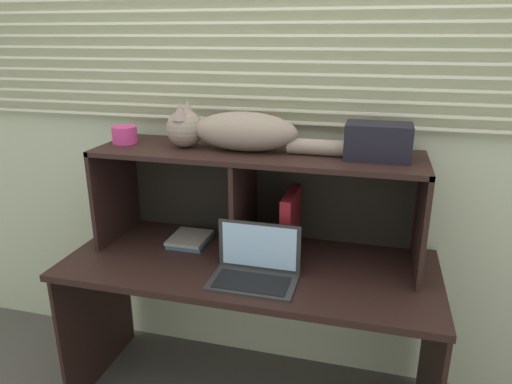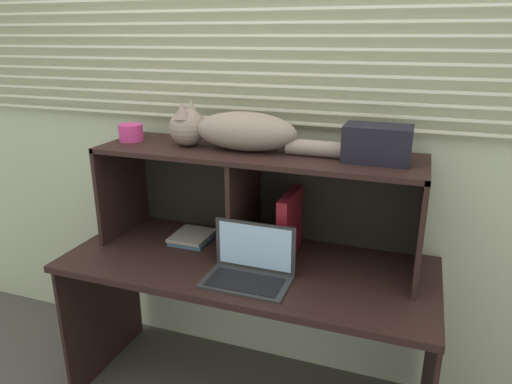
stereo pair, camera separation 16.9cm
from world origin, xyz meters
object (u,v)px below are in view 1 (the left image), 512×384
Objects in this scene: laptop at (255,268)px; storage_box at (378,141)px; book_stack at (190,239)px; binder_upright at (290,224)px; cat at (234,131)px; small_basket at (125,135)px.

storage_box reaches higher than laptop.
storage_box is at bearing -0.03° from book_stack.
book_stack is 0.99m from storage_box.
laptop is 1.18× the size of binder_upright.
cat is 0.48m from binder_upright.
laptop is at bearing -20.48° from small_basket.
cat reaches higher than small_basket.
storage_box reaches higher than binder_upright.
book_stack is (-0.49, 0.00, -0.13)m from binder_upright.
laptop is 0.87m from small_basket.
storage_box is (0.84, -0.00, 0.53)m from book_stack.
laptop is at bearing -149.63° from storage_box.
small_basket is (-0.79, 0.00, 0.36)m from binder_upright.
book_stack is (-0.39, 0.26, -0.03)m from laptop.
small_basket is at bearing 180.00° from cat.
storage_box is at bearing 0.00° from small_basket.
small_basket is at bearing 159.52° from laptop.
binder_upright is (0.09, 0.26, 0.10)m from laptop.
binder_upright is 0.87m from small_basket.
cat is 0.53m from small_basket.
small_basket is 0.44× the size of storage_box.
storage_box is at bearing 0.00° from cat.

